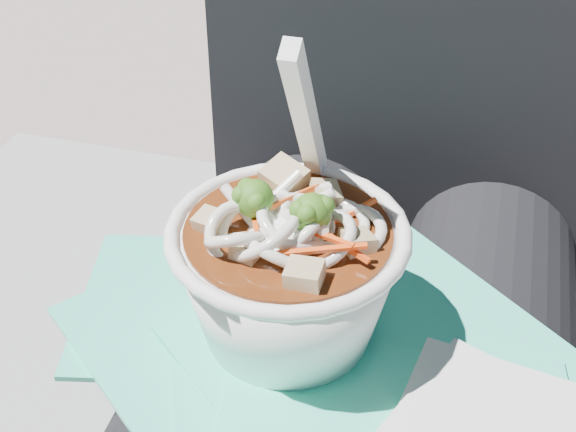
# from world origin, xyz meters

# --- Properties ---
(person_body) EXTENTS (0.34, 0.94, 0.99)m
(person_body) POSITION_xyz_m (0.00, 0.09, 0.54)
(person_body) COLOR black
(person_body) RESTS_ON ground
(plastic_bag) EXTENTS (0.36, 0.35, 0.01)m
(plastic_bag) POSITION_xyz_m (-0.02, -0.01, 0.59)
(plastic_bag) COLOR #31CCA5
(plastic_bag) RESTS_ON lap
(udon_bowl) EXTENTS (0.15, 0.15, 0.19)m
(udon_bowl) POSITION_xyz_m (-0.04, 0.01, 0.65)
(udon_bowl) COLOR white
(udon_bowl) RESTS_ON plastic_bag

